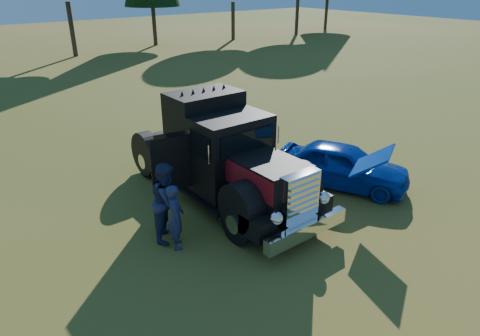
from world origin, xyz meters
name	(u,v)px	position (x,y,z in m)	size (l,w,h in m)	color
ground	(318,234)	(0.00, 0.00, 0.00)	(120.00, 120.00, 0.00)	#3C5519
diamond_t_truck	(223,158)	(-0.76, 3.06, 1.28)	(3.37, 7.16, 3.00)	black
hotrod_coupe	(343,165)	(2.63, 1.47, 0.69)	(3.21, 4.37, 1.89)	#0726A5
spectator_near	(176,217)	(-3.08, 1.74, 0.82)	(0.60, 0.39, 1.64)	#1E2248
spectator_far	(168,201)	(-3.01, 2.22, 1.00)	(0.97, 0.76, 1.99)	#1A283D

